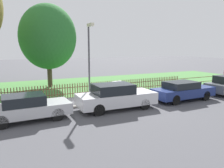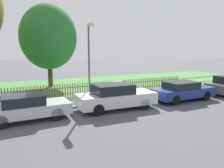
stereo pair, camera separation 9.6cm
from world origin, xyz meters
name	(u,v)px [view 1 (the left image)]	position (x,y,z in m)	size (l,w,h in m)	color
ground_plane	(122,103)	(0.00, 0.00, 0.00)	(120.00, 120.00, 0.00)	#4C4C51
kerb_stone	(121,101)	(0.00, 0.10, 0.06)	(38.73, 0.20, 0.12)	#9E998E
grass_strip	(84,85)	(0.00, 7.82, 0.01)	(38.73, 9.83, 0.01)	#477F3D
park_fence	(104,88)	(0.00, 2.92, 0.51)	(38.73, 0.05, 1.01)	brown
parked_car_black_saloon	(27,107)	(-5.86, -1.11, 0.67)	(4.08, 1.83, 1.29)	#BCBCC1
parked_car_navy_estate	(116,96)	(-1.03, -1.16, 0.76)	(4.62, 1.91, 1.50)	silver
parked_car_red_compact	(183,91)	(4.03, -1.21, 0.68)	(4.48, 1.80, 1.30)	navy
covered_motorcycle	(116,87)	(0.59, 2.08, 0.68)	(1.98, 0.82, 1.11)	black
tree_mid_park	(48,37)	(-3.17, 8.13, 4.49)	(5.01, 5.01, 7.38)	#473828
street_lamp	(90,53)	(-1.92, 0.72, 3.21)	(0.20, 0.79, 5.00)	#47474C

